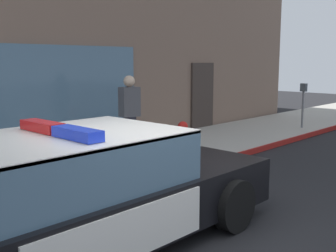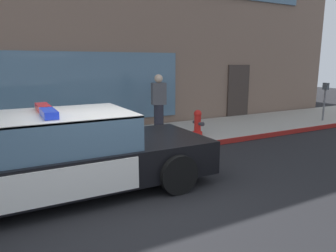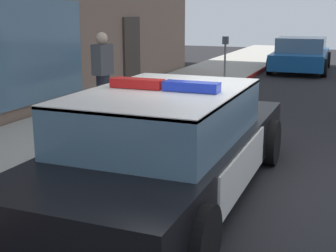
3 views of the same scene
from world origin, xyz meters
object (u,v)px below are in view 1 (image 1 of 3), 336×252
(fire_hydrant, at_px, (183,138))
(pedestrian_on_sidewalk, at_px, (130,116))
(police_cruiser, at_px, (73,195))
(parking_meter, at_px, (303,97))

(fire_hydrant, distance_m, pedestrian_on_sidewalk, 1.25)
(fire_hydrant, bearing_deg, police_cruiser, -154.04)
(police_cruiser, distance_m, fire_hydrant, 4.59)
(police_cruiser, bearing_deg, pedestrian_on_sidewalk, 40.40)
(pedestrian_on_sidewalk, bearing_deg, police_cruiser, -38.91)
(fire_hydrant, bearing_deg, pedestrian_on_sidewalk, 139.53)
(fire_hydrant, distance_m, parking_meter, 5.27)
(police_cruiser, xyz_separation_m, parking_meter, (9.35, 1.81, 0.40))
(fire_hydrant, relative_size, pedestrian_on_sidewalk, 0.42)
(police_cruiser, height_order, parking_meter, police_cruiser)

